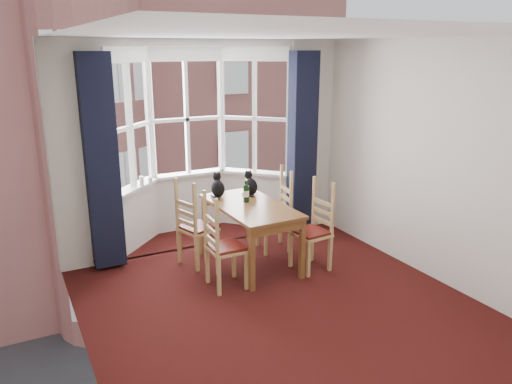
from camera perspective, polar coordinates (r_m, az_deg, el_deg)
floor at (r=5.38m, az=3.94°, el=-13.84°), size 4.50×4.50×0.00m
ceiling at (r=4.66m, az=4.63°, el=17.54°), size 4.50×4.50×0.00m
wall_left at (r=4.19m, az=-19.82°, el=-2.68°), size 0.00×4.50×4.50m
wall_right at (r=6.09m, az=20.55°, el=2.95°), size 0.00×4.50×4.50m
wall_near at (r=3.25m, az=25.64°, el=-8.80°), size 4.00×0.00×4.00m
wall_back_pier_left at (r=6.39m, az=-19.58°, el=3.63°), size 0.70×0.12×2.80m
wall_back_pier_right at (r=7.55m, az=6.07°, el=6.28°), size 0.70×0.12×2.80m
bay_window at (r=7.26m, az=-7.18°, el=5.85°), size 2.76×0.94×2.80m
curtain_left at (r=6.26m, az=-17.23°, el=3.13°), size 0.38×0.22×2.60m
curtain_right at (r=7.29m, az=5.32°, el=5.54°), size 0.38×0.22×2.60m
dining_table at (r=6.27m, az=-0.66°, el=-2.30°), size 0.81×1.47×0.80m
chair_left_near at (r=5.73m, az=-4.26°, el=-6.59°), size 0.41×0.43×0.92m
chair_left_far at (r=6.34m, az=-7.29°, el=-4.38°), size 0.51×0.52×0.92m
chair_right_near at (r=6.29m, az=6.94°, el=-4.56°), size 0.44×0.45×0.92m
chair_right_far at (r=6.83m, az=2.73°, el=-2.75°), size 0.46×0.48×0.92m
cat_left at (r=6.57m, az=-4.39°, el=0.56°), size 0.23×0.27×0.33m
cat_right at (r=6.65m, az=-0.66°, el=0.81°), size 0.20×0.26×0.34m
wine_bottle at (r=6.32m, az=-1.14°, el=-0.02°), size 0.08×0.08×0.29m
candle_tall at (r=6.98m, az=-12.95°, el=1.24°), size 0.06×0.06×0.13m
candle_short at (r=7.05m, az=-12.00°, el=1.29°), size 0.06×0.06×0.10m
street at (r=37.32m, az=-22.74°, el=1.42°), size 80.00×80.00×0.00m
tenement_building at (r=18.17m, az=-19.93°, el=11.79°), size 18.40×7.80×15.20m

